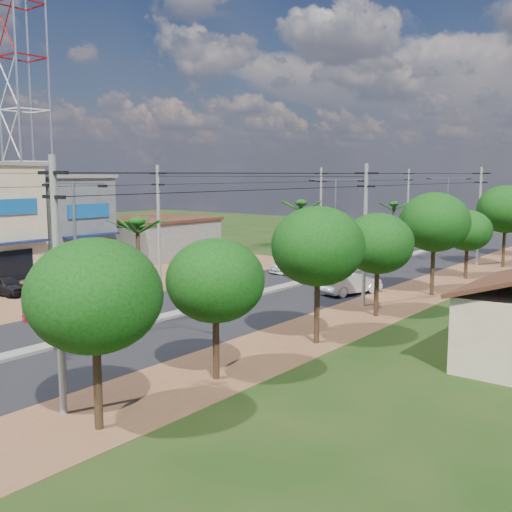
{
  "coord_description": "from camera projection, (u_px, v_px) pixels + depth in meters",
  "views": [
    {
      "loc": [
        25.17,
        -17.58,
        8.37
      ],
      "look_at": [
        1.1,
        13.08,
        3.0
      ],
      "focal_mm": 42.0,
      "sensor_mm": 36.0,
      "label": 1
    }
  ],
  "objects": [
    {
      "name": "ground",
      "position": [
        79.0,
        341.0,
        30.24
      ],
      "size": [
        160.0,
        160.0,
        0.0
      ],
      "primitive_type": "plane",
      "color": "black",
      "rests_on": "ground"
    },
    {
      "name": "road",
      "position": [
        261.0,
        294.0,
        41.92
      ],
      "size": [
        12.0,
        110.0,
        0.04
      ],
      "primitive_type": "cube",
      "color": "black",
      "rests_on": "ground"
    },
    {
      "name": "median",
      "position": [
        285.0,
        287.0,
        44.25
      ],
      "size": [
        1.0,
        90.0,
        0.18
      ],
      "primitive_type": "cube",
      "color": "#605E56",
      "rests_on": "ground"
    },
    {
      "name": "dirt_lot_west",
      "position": [
        49.0,
        284.0,
        45.65
      ],
      "size": [
        18.0,
        46.0,
        0.04
      ],
      "primitive_type": "cube",
      "color": "brown",
      "rests_on": "ground"
    },
    {
      "name": "dirt_shoulder_east",
      "position": [
        370.0,
        311.0,
        36.73
      ],
      "size": [
        5.0,
        90.0,
        0.03
      ],
      "primitive_type": "cube",
      "color": "brown",
      "rests_on": "ground"
    },
    {
      "name": "shophouse_grey",
      "position": [
        62.0,
        221.0,
        54.03
      ],
      "size": [
        9.0,
        6.4,
        8.3
      ],
      "color": "#47494E",
      "rests_on": "ground"
    },
    {
      "name": "low_shed",
      "position": [
        153.0,
        237.0,
        61.52
      ],
      "size": [
        10.4,
        10.4,
        3.95
      ],
      "color": "#605E56",
      "rests_on": "ground"
    },
    {
      "name": "telecom_tower",
      "position": [
        22.0,
        56.0,
        55.06
      ],
      "size": [
        3.8,
        3.8,
        43.0
      ],
      "color": "gray",
      "rests_on": "ground"
    },
    {
      "name": "tree_east_a",
      "position": [
        94.0,
        296.0,
        19.14
      ],
      "size": [
        4.4,
        4.4,
        6.37
      ],
      "color": "black",
      "rests_on": "ground"
    },
    {
      "name": "tree_east_b",
      "position": [
        215.0,
        281.0,
        23.99
      ],
      "size": [
        4.0,
        4.0,
        5.83
      ],
      "color": "black",
      "rests_on": "ground"
    },
    {
      "name": "tree_east_c",
      "position": [
        318.0,
        246.0,
        29.1
      ],
      "size": [
        4.6,
        4.6,
        6.83
      ],
      "color": "black",
      "rests_on": "ground"
    },
    {
      "name": "tree_east_d",
      "position": [
        378.0,
        244.0,
        34.81
      ],
      "size": [
        4.2,
        4.2,
        6.13
      ],
      "color": "black",
      "rests_on": "ground"
    },
    {
      "name": "tree_east_e",
      "position": [
        434.0,
        222.0,
        40.82
      ],
      "size": [
        4.8,
        4.8,
        7.14
      ],
      "color": "black",
      "rests_on": "ground"
    },
    {
      "name": "tree_east_f",
      "position": [
        468.0,
        231.0,
        47.46
      ],
      "size": [
        3.8,
        3.8,
        5.52
      ],
      "color": "black",
      "rests_on": "ground"
    },
    {
      "name": "tree_east_g",
      "position": [
        506.0,
        209.0,
        53.14
      ],
      "size": [
        5.0,
        5.0,
        7.38
      ],
      "color": "black",
      "rests_on": "ground"
    },
    {
      "name": "palm_median_near",
      "position": [
        137.0,
        226.0,
        32.6
      ],
      "size": [
        2.0,
        2.0,
        6.15
      ],
      "color": "black",
      "rests_on": "ground"
    },
    {
      "name": "palm_median_mid",
      "position": [
        301.0,
        207.0,
        45.02
      ],
      "size": [
        2.0,
        2.0,
        6.55
      ],
      "color": "black",
      "rests_on": "ground"
    },
    {
      "name": "palm_median_far",
      "position": [
        394.0,
        206.0,
        57.57
      ],
      "size": [
        2.0,
        2.0,
        5.85
      ],
      "color": "black",
      "rests_on": "ground"
    },
    {
      "name": "streetlight_near",
      "position": [
        75.0,
        247.0,
        29.59
      ],
      "size": [
        5.1,
        0.18,
        8.0
      ],
      "color": "gray",
      "rests_on": "ground"
    },
    {
      "name": "streetlight_mid",
      "position": [
        335.0,
        218.0,
        49.07
      ],
      "size": [
        5.1,
        0.18,
        8.0
      ],
      "color": "gray",
      "rests_on": "ground"
    },
    {
      "name": "streetlight_far",
      "position": [
        447.0,
        205.0,
        68.55
      ],
      "size": [
        5.1,
        0.18,
        8.0
      ],
      "color": "gray",
      "rests_on": "ground"
    },
    {
      "name": "utility_pole_w_b",
      "position": [
        159.0,
        224.0,
        43.22
      ],
      "size": [
        1.6,
        0.24,
        9.0
      ],
      "color": "#605E56",
      "rests_on": "ground"
    },
    {
      "name": "utility_pole_w_c",
      "position": [
        321.0,
        210.0,
        60.37
      ],
      "size": [
        1.6,
        0.24,
        9.0
      ],
      "color": "#605E56",
      "rests_on": "ground"
    },
    {
      "name": "utility_pole_w_d",
      "position": [
        408.0,
        202.0,
        76.73
      ],
      "size": [
        1.6,
        0.24,
        9.0
      ],
      "color": "#605E56",
      "rests_on": "ground"
    },
    {
      "name": "utility_pole_e_a",
      "position": [
        58.0,
        281.0,
        20.33
      ],
      "size": [
        1.6,
        0.24,
        9.0
      ],
      "color": "#605E56",
      "rests_on": "ground"
    },
    {
      "name": "utility_pole_e_b",
      "position": [
        365.0,
        232.0,
        37.47
      ],
      "size": [
        1.6,
        0.24,
        9.0
      ],
      "color": "#605E56",
      "rests_on": "ground"
    },
    {
      "name": "utility_pole_e_c",
      "position": [
        479.0,
        214.0,
        54.61
      ],
      "size": [
        1.6,
        0.24,
        9.0
      ],
      "color": "#605E56",
      "rests_on": "ground"
    },
    {
      "name": "car_silver_mid",
      "position": [
        350.0,
        283.0,
        41.73
      ],
      "size": [
        2.94,
        5.02,
        1.56
      ],
      "primitive_type": "imported",
      "rotation": [
        0.0,
        0.0,
        2.85
      ],
      "color": "#ACAFB5",
      "rests_on": "ground"
    },
    {
      "name": "car_white_far",
      "position": [
        294.0,
        265.0,
        51.06
      ],
      "size": [
        2.99,
        5.01,
        1.36
      ],
      "primitive_type": "imported",
      "rotation": [
        0.0,
        0.0,
        -0.25
      ],
      "color": "silver",
      "rests_on": "ground"
    },
    {
      "name": "car_parked_silver",
      "position": [
        42.0,
        300.0,
        36.8
      ],
      "size": [
        5.24,
        4.46,
        1.34
      ],
      "primitive_type": "imported",
      "rotation": [
        0.0,
        0.0,
        1.0
      ],
      "color": "#ACAFB5",
      "rests_on": "ground"
    },
    {
      "name": "car_parked_dark",
      "position": [
        6.0,
        286.0,
        41.4
      ],
      "size": [
        4.03,
        1.95,
        1.33
      ],
      "primitive_type": "imported",
      "rotation": [
        0.0,
        0.0,
        1.67
      ],
      "color": "black",
      "rests_on": "ground"
    },
    {
      "name": "moto_rider_east",
      "position": [
        99.0,
        334.0,
        29.7
      ],
      "size": [
        1.31,
        2.0,
        0.99
      ],
      "primitive_type": "imported",
      "rotation": [
        0.0,
        0.0,
        2.76
      ],
      "color": "black",
      "rests_on": "ground"
    },
    {
      "name": "moto_rider_west_a",
      "position": [
        194.0,
        288.0,
        41.84
      ],
      "size": [
        1.09,
        1.84,
        0.92
      ],
      "primitive_type": "imported",
      "rotation": [
        0.0,
        0.0,
        -0.3
      ],
      "color": "black",
      "rests_on": "ground"
    },
    {
      "name": "moto_rider_west_b",
      "position": [
        349.0,
        257.0,
        57.14
      ],
      "size": [
        0.73,
        1.65,
        0.96
      ],
      "primitive_type": "imported",
      "rotation": [
        0.0,
        0.0,
        -0.18
      ],
      "color": "black",
      "rests_on": "ground"
    },
    {
      "name": "roadside_sign",
      "position": [
        31.0,
        313.0,
        34.09
      ],
      "size": [
        0.41,
        1.15,
        0.98
      ],
      "rotation": [
        0.0,
        0.0,
        0.29
      ],
      "color": "maroon",
      "rests_on": "ground"
    }
  ]
}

